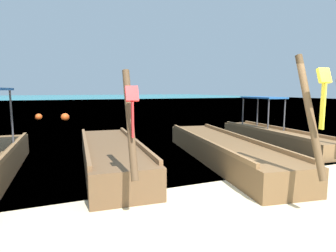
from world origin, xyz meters
name	(u,v)px	position (x,y,z in m)	size (l,w,h in m)	color
ground	(243,208)	(0.00, 0.00, 0.00)	(120.00, 120.00, 0.00)	beige
sea_water	(66,99)	(0.00, 61.43, 0.00)	(120.00, 120.00, 0.00)	teal
longtail_boat_red_ribbon	(112,156)	(-1.61, 3.40, 0.34)	(1.77, 5.88, 2.40)	brown
longtail_boat_yellow_ribbon	(222,150)	(1.53, 2.99, 0.32)	(2.36, 7.15, 2.67)	brown
longtail_boat_turquoise_ribbon	(273,136)	(4.70, 4.37, 0.33)	(1.48, 5.92, 2.36)	brown
mooring_buoy_near	(65,117)	(-2.23, 15.74, 0.27)	(0.53, 0.53, 0.53)	#EA5119
mooring_buoy_far	(39,117)	(-3.85, 17.08, 0.23)	(0.45, 0.45, 0.45)	#EA5119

